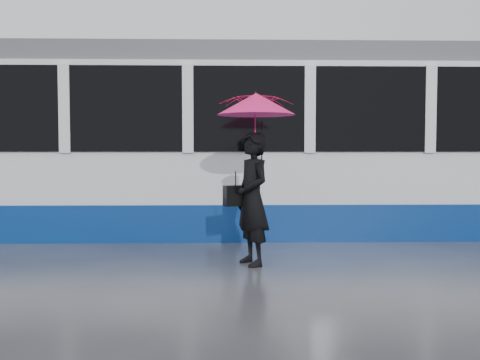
{
  "coord_description": "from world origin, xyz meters",
  "views": [
    {
      "loc": [
        1.14,
        -7.51,
        1.49
      ],
      "look_at": [
        1.34,
        0.0,
        1.1
      ],
      "focal_mm": 40.0,
      "sensor_mm": 36.0,
      "label": 1
    }
  ],
  "objects": [
    {
      "name": "rails",
      "position": [
        0.0,
        2.5,
        0.01
      ],
      "size": [
        34.0,
        1.51,
        0.02
      ],
      "color": "#3F3D38",
      "rests_on": "ground"
    },
    {
      "name": "woman",
      "position": [
        1.49,
        -0.5,
        0.88
      ],
      "size": [
        0.64,
        0.75,
        1.75
      ],
      "primitive_type": "imported",
      "rotation": [
        0.0,
        0.0,
        -1.15
      ],
      "color": "black",
      "rests_on": "ground"
    },
    {
      "name": "tram",
      "position": [
        -2.98,
        2.5,
        1.64
      ],
      "size": [
        26.0,
        2.56,
        3.35
      ],
      "color": "white",
      "rests_on": "ground"
    },
    {
      "name": "umbrella",
      "position": [
        1.54,
        -0.5,
        1.92
      ],
      "size": [
        1.36,
        1.36,
        1.18
      ],
      "rotation": [
        0.0,
        0.0,
        0.42
      ],
      "color": "#E9135A",
      "rests_on": "ground"
    },
    {
      "name": "ground",
      "position": [
        0.0,
        0.0,
        0.0
      ],
      "size": [
        90.0,
        90.0,
        0.0
      ],
      "primitive_type": "plane",
      "color": "#2C2C31",
      "rests_on": "ground"
    },
    {
      "name": "handbag",
      "position": [
        1.27,
        -0.48,
        0.92
      ],
      "size": [
        0.34,
        0.25,
        0.45
      ],
      "rotation": [
        0.0,
        0.0,
        0.42
      ],
      "color": "black",
      "rests_on": "ground"
    }
  ]
}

